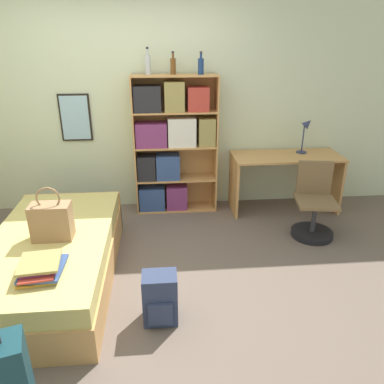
{
  "coord_description": "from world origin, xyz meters",
  "views": [
    {
      "loc": [
        0.35,
        -2.9,
        2.07
      ],
      "look_at": [
        0.61,
        0.19,
        0.75
      ],
      "focal_mm": 35.0,
      "sensor_mm": 36.0,
      "label": 1
    }
  ],
  "objects_px": {
    "book_stack_on_bed": "(41,267)",
    "bottle_clear": "(201,66)",
    "backpack": "(160,298)",
    "handbag": "(52,221)",
    "desk_lamp": "(306,129)",
    "bottle_green": "(148,64)",
    "bottle_brown": "(173,66)",
    "bed": "(53,259)",
    "desk_chair": "(313,213)",
    "bookcase": "(170,144)",
    "desk": "(285,171)"
  },
  "relations": [
    {
      "from": "book_stack_on_bed",
      "to": "desk",
      "type": "relative_size",
      "value": 0.31
    },
    {
      "from": "desk_lamp",
      "to": "desk_chair",
      "type": "height_order",
      "value": "desk_lamp"
    },
    {
      "from": "handbag",
      "to": "bottle_clear",
      "type": "bearing_deg",
      "value": 45.93
    },
    {
      "from": "book_stack_on_bed",
      "to": "backpack",
      "type": "height_order",
      "value": "book_stack_on_bed"
    },
    {
      "from": "bookcase",
      "to": "bed",
      "type": "bearing_deg",
      "value": -127.62
    },
    {
      "from": "bookcase",
      "to": "bottle_brown",
      "type": "bearing_deg",
      "value": 30.25
    },
    {
      "from": "bed",
      "to": "desk",
      "type": "bearing_deg",
      "value": 27.55
    },
    {
      "from": "bottle_green",
      "to": "backpack",
      "type": "height_order",
      "value": "bottle_green"
    },
    {
      "from": "desk_chair",
      "to": "backpack",
      "type": "bearing_deg",
      "value": -143.96
    },
    {
      "from": "bottle_brown",
      "to": "backpack",
      "type": "relative_size",
      "value": 0.59
    },
    {
      "from": "bed",
      "to": "desk_chair",
      "type": "bearing_deg",
      "value": 13.48
    },
    {
      "from": "desk_lamp",
      "to": "backpack",
      "type": "relative_size",
      "value": 1.07
    },
    {
      "from": "bookcase",
      "to": "desk_lamp",
      "type": "xyz_separation_m",
      "value": [
        1.64,
        -0.04,
        0.16
      ]
    },
    {
      "from": "book_stack_on_bed",
      "to": "bottle_clear",
      "type": "xyz_separation_m",
      "value": [
        1.37,
        1.97,
        1.23
      ]
    },
    {
      "from": "desk",
      "to": "bottle_brown",
      "type": "bearing_deg",
      "value": 173.65
    },
    {
      "from": "handbag",
      "to": "desk_lamp",
      "type": "bearing_deg",
      "value": 27.89
    },
    {
      "from": "bottle_clear",
      "to": "desk_chair",
      "type": "bearing_deg",
      "value": -34.08
    },
    {
      "from": "desk",
      "to": "bookcase",
      "type": "bearing_deg",
      "value": 175.09
    },
    {
      "from": "desk_chair",
      "to": "book_stack_on_bed",
      "type": "bearing_deg",
      "value": -155.01
    },
    {
      "from": "bottle_brown",
      "to": "backpack",
      "type": "xyz_separation_m",
      "value": [
        -0.21,
        -2.05,
        -1.54
      ]
    },
    {
      "from": "bookcase",
      "to": "desk_chair",
      "type": "distance_m",
      "value": 1.82
    },
    {
      "from": "bottle_green",
      "to": "bottle_clear",
      "type": "height_order",
      "value": "bottle_green"
    },
    {
      "from": "handbag",
      "to": "bottle_clear",
      "type": "relative_size",
      "value": 1.94
    },
    {
      "from": "handbag",
      "to": "bottle_clear",
      "type": "xyz_separation_m",
      "value": [
        1.41,
        1.45,
        1.12
      ]
    },
    {
      "from": "bottle_clear",
      "to": "desk",
      "type": "distance_m",
      "value": 1.62
    },
    {
      "from": "bed",
      "to": "bottle_brown",
      "type": "distance_m",
      "value": 2.4
    },
    {
      "from": "book_stack_on_bed",
      "to": "bottle_green",
      "type": "xyz_separation_m",
      "value": [
        0.78,
        2.03,
        1.25
      ]
    },
    {
      "from": "bookcase",
      "to": "backpack",
      "type": "xyz_separation_m",
      "value": [
        -0.16,
        -2.02,
        -0.65
      ]
    },
    {
      "from": "bottle_clear",
      "to": "desk_chair",
      "type": "distance_m",
      "value": 2.05
    },
    {
      "from": "bookcase",
      "to": "bottle_brown",
      "type": "xyz_separation_m",
      "value": [
        0.05,
        0.03,
        0.89
      ]
    },
    {
      "from": "bottle_green",
      "to": "bottle_brown",
      "type": "distance_m",
      "value": 0.28
    },
    {
      "from": "bookcase",
      "to": "book_stack_on_bed",
      "type": "bearing_deg",
      "value": -117.04
    },
    {
      "from": "bottle_green",
      "to": "desk",
      "type": "relative_size",
      "value": 0.22
    },
    {
      "from": "desk",
      "to": "handbag",
      "type": "bearing_deg",
      "value": -151.34
    },
    {
      "from": "bed",
      "to": "desk_chair",
      "type": "relative_size",
      "value": 2.41
    },
    {
      "from": "bottle_green",
      "to": "bottle_brown",
      "type": "height_order",
      "value": "bottle_green"
    },
    {
      "from": "handbag",
      "to": "bottle_clear",
      "type": "distance_m",
      "value": 2.31
    },
    {
      "from": "bed",
      "to": "handbag",
      "type": "xyz_separation_m",
      "value": [
        0.05,
        -0.03,
        0.39
      ]
    },
    {
      "from": "book_stack_on_bed",
      "to": "handbag",
      "type": "bearing_deg",
      "value": 94.31
    },
    {
      "from": "bed",
      "to": "handbag",
      "type": "relative_size",
      "value": 4.14
    },
    {
      "from": "bed",
      "to": "handbag",
      "type": "distance_m",
      "value": 0.4
    },
    {
      "from": "book_stack_on_bed",
      "to": "desk_lamp",
      "type": "xyz_separation_m",
      "value": [
        2.65,
        1.94,
        0.5
      ]
    },
    {
      "from": "book_stack_on_bed",
      "to": "backpack",
      "type": "xyz_separation_m",
      "value": [
        0.85,
        -0.04,
        -0.3
      ]
    },
    {
      "from": "book_stack_on_bed",
      "to": "bottle_clear",
      "type": "relative_size",
      "value": 1.68
    },
    {
      "from": "desk",
      "to": "desk_chair",
      "type": "relative_size",
      "value": 1.63
    },
    {
      "from": "desk",
      "to": "backpack",
      "type": "xyz_separation_m",
      "value": [
        -1.56,
        -1.9,
        -0.3
      ]
    },
    {
      "from": "desk",
      "to": "backpack",
      "type": "relative_size",
      "value": 3.19
    },
    {
      "from": "handbag",
      "to": "backpack",
      "type": "height_order",
      "value": "handbag"
    },
    {
      "from": "bed",
      "to": "bookcase",
      "type": "distance_m",
      "value": 1.91
    },
    {
      "from": "handbag",
      "to": "bookcase",
      "type": "bearing_deg",
      "value": 54.32
    }
  ]
}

